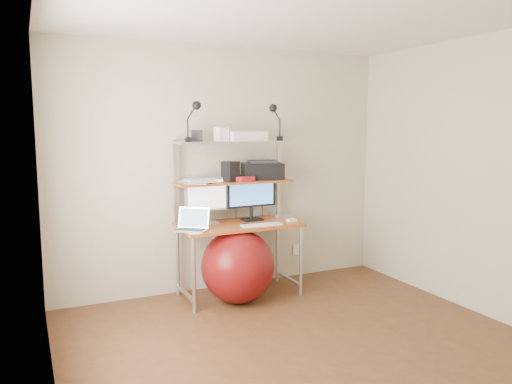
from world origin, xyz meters
The scene contains 20 objects.
room centered at (0.00, 0.00, 1.25)m, with size 3.60×3.60×3.60m.
computer_desk centered at (0.00, 1.50, 0.96)m, with size 1.20×0.60×1.57m.
wall_outlet centered at (0.85, 1.79, 0.30)m, with size 0.08×0.01×0.12m, color white.
monitor_silver centered at (-0.28, 1.59, 1.00)m, with size 0.44×0.16×0.48m.
monitor_black centered at (0.19, 1.56, 1.02)m, with size 0.55×0.16×0.55m.
laptop centered at (-0.52, 1.33, 0.78)m, with size 0.38×0.37×0.26m.
keyboard centered at (0.16, 1.26, 0.75)m, with size 0.40×0.11×0.01m, color white.
mouse centered at (0.52, 1.32, 0.75)m, with size 0.09×0.06×0.03m, color white.
mac_mini centered at (0.54, 1.56, 0.76)m, with size 0.22×0.22×0.04m, color silver.
phone centered at (0.04, 1.32, 0.74)m, with size 0.07×0.13×0.01m, color black.
printer centered at (0.34, 1.61, 1.24)m, with size 0.46×0.36×0.20m.
nas_cube centered at (-0.04, 1.56, 1.25)m, with size 0.14×0.14×0.20m, color black.
red_box centered at (0.08, 1.49, 1.17)m, with size 0.17×0.12×0.05m, color #AC1B22.
scanner centered at (0.12, 1.58, 1.60)m, with size 0.43×0.31×0.11m.
box_white centered at (-0.15, 1.52, 1.62)m, with size 0.12×0.10×0.14m, color white.
box_grey centered at (-0.38, 1.59, 1.61)m, with size 0.11×0.11×0.11m, color #29292B.
clip_lamp_left centered at (-0.43, 1.46, 1.83)m, with size 0.15×0.08×0.38m.
clip_lamp_right centered at (0.41, 1.48, 1.82)m, with size 0.15×0.08×0.37m.
exercise_ball centered at (-0.09, 1.27, 0.36)m, with size 0.71×0.71×0.71m, color maroon.
paper_stack centered at (-0.38, 1.57, 1.17)m, with size 0.38×0.42×0.03m.
Camera 1 is at (-1.91, -3.03, 1.70)m, focal length 35.00 mm.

